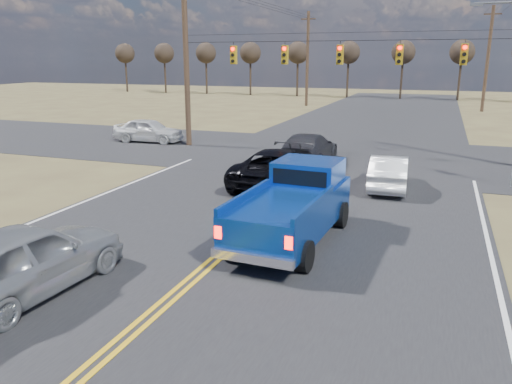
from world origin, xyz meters
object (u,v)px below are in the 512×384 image
(silver_suv, at_px, (25,259))
(dgrey_car_queue, at_px, (308,149))
(black_suv, at_px, (280,167))
(pickup_truck, at_px, (294,206))
(white_car_queue, at_px, (389,172))
(cross_car_west, at_px, (149,130))

(silver_suv, distance_m, dgrey_car_queue, 16.24)
(black_suv, relative_size, dgrey_car_queue, 1.06)
(pickup_truck, xyz_separation_m, dgrey_car_queue, (-2.35, 10.70, -0.26))
(silver_suv, relative_size, black_suv, 0.87)
(white_car_queue, height_order, cross_car_west, cross_car_west)
(black_suv, xyz_separation_m, cross_car_west, (-11.16, 7.87, -0.04))
(black_suv, bearing_deg, white_car_queue, -160.85)
(black_suv, relative_size, white_car_queue, 1.37)
(white_car_queue, distance_m, cross_car_west, 16.82)
(white_car_queue, xyz_separation_m, cross_car_west, (-15.40, 6.75, 0.07))
(cross_car_west, bearing_deg, pickup_truck, -139.15)
(pickup_truck, distance_m, cross_car_west, 19.27)
(silver_suv, xyz_separation_m, white_car_queue, (6.57, 12.43, -0.15))
(white_car_queue, bearing_deg, cross_car_west, -27.18)
(dgrey_car_queue, bearing_deg, black_suv, 90.52)
(pickup_truck, relative_size, white_car_queue, 1.40)
(silver_suv, height_order, white_car_queue, silver_suv)
(dgrey_car_queue, bearing_deg, cross_car_west, -15.72)
(black_suv, bearing_deg, pickup_truck, 115.45)
(dgrey_car_queue, bearing_deg, white_car_queue, 139.46)
(silver_suv, bearing_deg, pickup_truck, -126.95)
(silver_suv, relative_size, cross_car_west, 1.12)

